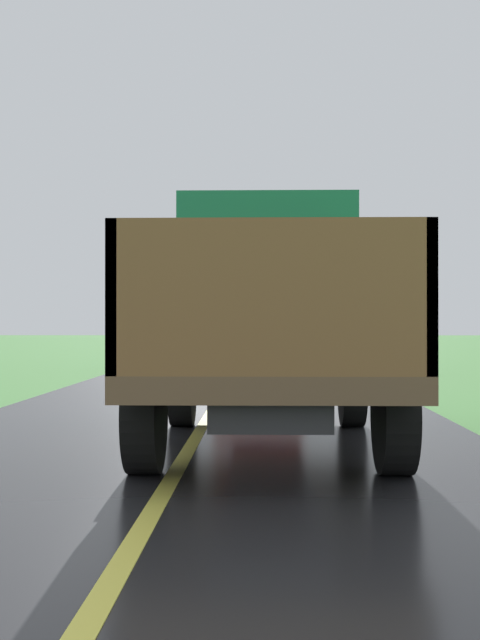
{
  "coord_description": "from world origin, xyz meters",
  "views": [
    {
      "loc": [
        0.74,
        1.55,
        1.35
      ],
      "look_at": [
        0.41,
        14.27,
        1.4
      ],
      "focal_mm": 47.96,
      "sensor_mm": 36.0,
      "label": 1
    }
  ],
  "objects": [
    {
      "name": "banana_truck_near",
      "position": [
        0.83,
        11.11,
        1.48
      ],
      "size": [
        2.38,
        5.82,
        2.8
      ],
      "color": "#2D2D30",
      "rests_on": "road_surface"
    },
    {
      "name": "banana_truck_far",
      "position": [
        0.63,
        26.94,
        1.47
      ],
      "size": [
        2.38,
        5.81,
        2.8
      ],
      "color": "#2D2D30",
      "rests_on": "road_surface"
    }
  ]
}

